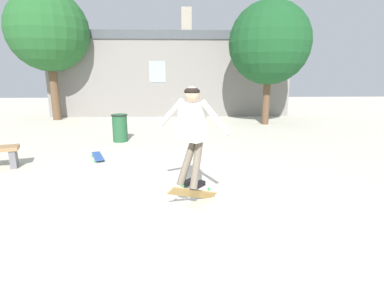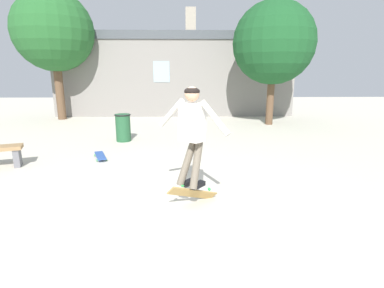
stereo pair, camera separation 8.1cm
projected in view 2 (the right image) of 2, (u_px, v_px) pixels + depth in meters
The scene contains 8 objects.
ground_plane at pixel (152, 212), 4.38m from camera, with size 40.00×40.00×0.00m, color beige.
building_backdrop at pixel (174, 73), 13.36m from camera, with size 11.31×0.52×4.65m.
tree_right at pixel (274, 43), 10.96m from camera, with size 3.01×3.01×4.53m.
tree_left at pixel (54, 32), 12.07m from camera, with size 3.19×3.19×5.18m.
trash_bin at pixel (123, 127), 8.78m from camera, with size 0.47×0.47×0.80m.
skater at pixel (192, 128), 4.27m from camera, with size 1.03×0.88×1.48m.
skateboard_flipping at pixel (193, 193), 4.61m from camera, with size 0.80×0.54×0.44m.
skateboard_resting at pixel (100, 156), 7.08m from camera, with size 0.46×0.78×0.08m.
Camera 2 is at (0.49, -4.03, 2.01)m, focal length 28.00 mm.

